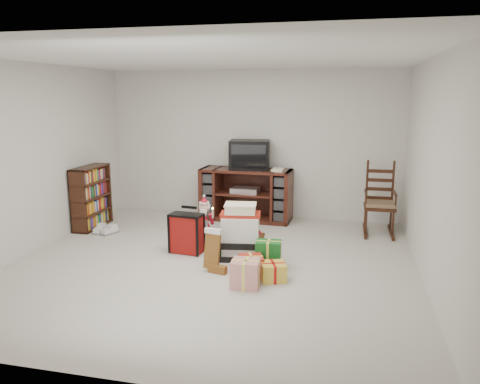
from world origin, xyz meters
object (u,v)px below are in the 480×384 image
(gift_pile, at_px, (240,235))
(bookshelf, at_px, (91,198))
(crt_television, at_px, (249,155))
(gift_cluster, at_px, (258,265))
(rocking_chair, at_px, (379,208))
(red_suitcase, at_px, (187,233))
(tv_stand, at_px, (246,194))
(santa_figurine, at_px, (246,229))
(sneaker_pair, at_px, (105,230))
(mrs_claus_figurine, at_px, (205,224))
(teddy_bear, at_px, (259,246))

(gift_pile, bearing_deg, bookshelf, 152.81)
(bookshelf, distance_m, crt_television, 2.64)
(bookshelf, xyz_separation_m, gift_pile, (2.63, -0.87, -0.16))
(gift_pile, height_order, gift_cluster, gift_pile)
(bookshelf, relative_size, rocking_chair, 0.86)
(red_suitcase, bearing_deg, bookshelf, 162.71)
(tv_stand, bearing_deg, bookshelf, -153.67)
(santa_figurine, bearing_deg, sneaker_pair, -178.98)
(rocking_chair, distance_m, mrs_claus_figurine, 2.68)
(gift_pile, bearing_deg, crt_television, 89.77)
(crt_television, bearing_deg, red_suitcase, -111.22)
(teddy_bear, relative_size, mrs_claus_figurine, 0.50)
(santa_figurine, bearing_deg, red_suitcase, -138.84)
(santa_figurine, xyz_separation_m, crt_television, (-0.23, 1.29, 0.90))
(sneaker_pair, bearing_deg, red_suitcase, -13.06)
(santa_figurine, distance_m, gift_cluster, 1.26)
(bookshelf, relative_size, gift_pile, 1.39)
(rocking_chair, bearing_deg, gift_cluster, -124.48)
(mrs_claus_figurine, bearing_deg, gift_pile, -40.89)
(tv_stand, bearing_deg, crt_television, 34.16)
(red_suitcase, height_order, gift_cluster, red_suitcase)
(gift_pile, xyz_separation_m, sneaker_pair, (-2.27, 0.59, -0.26))
(teddy_bear, xyz_separation_m, crt_television, (-0.52, 1.83, 0.96))
(red_suitcase, height_order, crt_television, crt_television)
(bookshelf, distance_m, teddy_bear, 2.99)
(gift_pile, bearing_deg, rocking_chair, 32.79)
(mrs_claus_figurine, bearing_deg, santa_figurine, 4.87)
(gift_cluster, bearing_deg, mrs_claus_figurine, 131.44)
(santa_figurine, distance_m, crt_television, 1.59)
(red_suitcase, bearing_deg, rocking_chair, 38.48)
(tv_stand, distance_m, crt_television, 0.68)
(gift_pile, distance_m, gift_cluster, 0.69)
(santa_figurine, bearing_deg, teddy_bear, -61.44)
(bookshelf, distance_m, rocking_chair, 4.50)
(bookshelf, bearing_deg, teddy_bear, -15.27)
(gift_pile, distance_m, sneaker_pair, 2.36)
(santa_figurine, height_order, crt_television, crt_television)
(red_suitcase, relative_size, gift_cluster, 0.72)
(santa_figurine, height_order, mrs_claus_figurine, mrs_claus_figurine)
(rocking_chair, distance_m, gift_cluster, 2.63)
(mrs_claus_figurine, height_order, crt_television, crt_television)
(bookshelf, xyz_separation_m, rocking_chair, (4.44, 0.73, -0.08))
(bookshelf, xyz_separation_m, gift_cluster, (2.98, -1.44, -0.34))
(red_suitcase, relative_size, mrs_claus_figurine, 0.94)
(mrs_claus_figurine, xyz_separation_m, gift_cluster, (1.01, -1.14, -0.12))
(bookshelf, height_order, mrs_claus_figurine, bookshelf)
(tv_stand, xyz_separation_m, mrs_claus_figurine, (-0.33, -1.31, -0.18))
(rocking_chair, bearing_deg, red_suitcase, -148.83)
(gift_pile, height_order, mrs_claus_figurine, gift_pile)
(rocking_chair, height_order, crt_television, crt_television)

